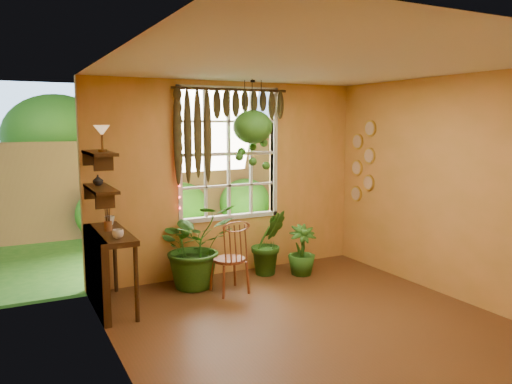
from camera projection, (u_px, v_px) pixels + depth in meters
floor at (319, 328)px, 5.21m from camera, size 4.50×4.50×0.00m
ceiling at (324, 64)px, 4.84m from camera, size 4.50×4.50×0.00m
wall_back at (230, 179)px, 7.01m from camera, size 4.00×0.00×4.00m
wall_left at (121, 218)px, 4.12m from camera, size 0.00×4.50×4.50m
wall_right at (460, 189)px, 5.93m from camera, size 0.00×4.50×4.50m
window at (229, 154)px, 6.99m from camera, size 1.52×0.10×1.86m
valance_vine at (226, 112)px, 6.76m from camera, size 1.70×0.12×1.10m
string_lights at (179, 152)px, 6.56m from camera, size 0.03×0.03×1.54m
wall_plates at (363, 162)px, 7.47m from camera, size 0.04×0.32×1.10m
counter_ledge at (101, 263)px, 5.68m from camera, size 0.40×1.20×0.90m
shelf_lower at (101, 189)px, 5.58m from camera, size 0.25×0.90×0.04m
shelf_upper at (99, 153)px, 5.52m from camera, size 0.25×0.90×0.04m
backyard at (155, 161)px, 11.20m from camera, size 14.00×10.00×12.00m
windsor_chair at (230, 269)px, 6.27m from camera, size 0.43×0.46×1.08m
potted_plant_left at (195, 245)px, 6.47m from camera, size 1.09×0.97×1.11m
potted_plant_mid at (269, 242)px, 7.03m from camera, size 0.54×0.46×0.92m
potted_plant_right at (302, 250)px, 7.02m from camera, size 0.47×0.47×0.70m
hanging_basket at (253, 132)px, 6.71m from camera, size 0.53×0.53×1.22m
cup_a at (118, 234)px, 5.35m from camera, size 0.13×0.13×0.10m
cup_b at (110, 221)px, 6.05m from camera, size 0.15×0.15×0.11m
brush_jar at (108, 220)px, 5.71m from camera, size 0.09×0.09×0.33m
shelf_vase at (98, 180)px, 5.73m from camera, size 0.13×0.13×0.12m
tiffany_lamp at (102, 132)px, 5.38m from camera, size 0.17×0.17×0.29m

